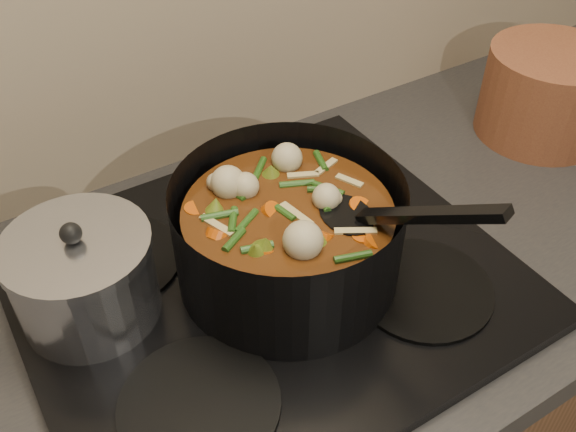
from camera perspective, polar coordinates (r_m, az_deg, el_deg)
stovetop at (r=0.86m, az=-1.99°, el=-5.70°), size 0.62×0.54×0.03m
stockpot at (r=0.81m, az=0.05°, el=-1.77°), size 0.32×0.38×0.21m
saucepan at (r=0.81m, az=-17.67°, el=-5.19°), size 0.18×0.18×0.14m
terracotta_crock at (r=1.20m, az=22.00°, el=10.07°), size 0.27×0.27×0.15m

